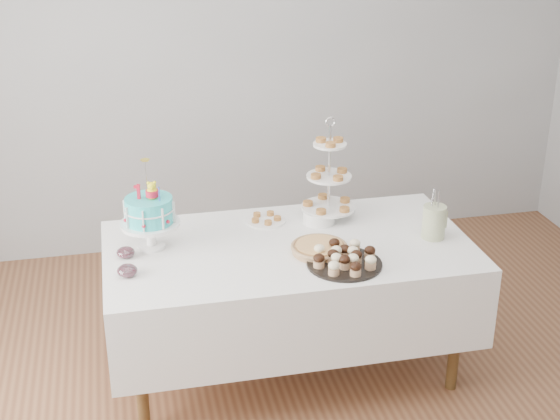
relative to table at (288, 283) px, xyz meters
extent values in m
plane|color=brown|center=(0.00, -0.30, -0.54)|extent=(5.00, 5.00, 0.00)
cube|color=#999C9E|center=(0.00, 1.70, 0.81)|extent=(5.00, 0.04, 2.70)
cube|color=white|center=(0.00, 0.00, 0.00)|extent=(1.92, 1.02, 0.45)
cylinder|color=#533A1C|center=(-0.82, -0.37, -0.21)|extent=(0.06, 0.06, 0.67)
cylinder|color=#533A1C|center=(0.82, -0.37, -0.21)|extent=(0.06, 0.06, 0.67)
cylinder|color=#533A1C|center=(-0.82, 0.37, -0.21)|extent=(0.06, 0.06, 0.67)
cylinder|color=#533A1C|center=(0.82, 0.37, -0.21)|extent=(0.06, 0.06, 0.67)
cylinder|color=#30D1D2|center=(-0.70, 0.12, 0.44)|extent=(0.24, 0.24, 0.13)
torus|color=silver|center=(-0.70, 0.12, 0.45)|extent=(0.26, 0.26, 0.01)
cube|color=red|center=(-0.75, 0.12, 0.54)|extent=(0.03, 0.02, 0.08)
cylinder|color=blue|center=(-0.65, 0.07, 0.54)|extent=(0.01, 0.01, 0.08)
cylinder|color=silver|center=(-0.71, 0.16, 0.60)|extent=(0.00, 0.00, 0.19)
cylinder|color=#FEE246|center=(-0.71, 0.16, 0.70)|extent=(0.05, 0.05, 0.01)
cylinder|color=black|center=(0.22, -0.28, 0.23)|extent=(0.38, 0.38, 0.01)
ellipsoid|color=black|center=(0.15, -0.28, 0.29)|extent=(0.06, 0.06, 0.04)
ellipsoid|color=#F7ECBF|center=(0.29, -0.28, 0.29)|extent=(0.06, 0.06, 0.04)
cylinder|color=tan|center=(0.13, -0.13, 0.24)|extent=(0.28, 0.28, 0.03)
cylinder|color=#BE804A|center=(0.13, -0.13, 0.27)|extent=(0.24, 0.24, 0.02)
torus|color=tan|center=(0.13, -0.13, 0.26)|extent=(0.30, 0.30, 0.02)
cylinder|color=silver|center=(0.29, 0.29, 0.50)|extent=(0.02, 0.02, 0.54)
cylinder|color=white|center=(0.29, 0.29, 0.29)|extent=(0.31, 0.31, 0.01)
cylinder|color=white|center=(0.29, 0.29, 0.48)|extent=(0.25, 0.25, 0.01)
cylinder|color=white|center=(0.29, 0.29, 0.66)|extent=(0.19, 0.19, 0.01)
torus|color=silver|center=(0.29, 0.29, 0.79)|extent=(0.06, 0.01, 0.06)
cylinder|color=white|center=(0.23, 0.24, 0.26)|extent=(0.18, 0.18, 0.07)
cylinder|color=white|center=(-0.06, 0.31, 0.23)|extent=(0.23, 0.23, 0.01)
ellipsoid|color=silver|center=(-0.84, -0.17, 0.26)|extent=(0.10, 0.10, 0.06)
cylinder|color=#59071A|center=(-0.84, -0.17, 0.25)|extent=(0.07, 0.07, 0.03)
ellipsoid|color=silver|center=(-0.84, 0.04, 0.25)|extent=(0.09, 0.09, 0.05)
cylinder|color=#59071A|center=(-0.84, 0.04, 0.25)|extent=(0.06, 0.06, 0.03)
cylinder|color=beige|center=(0.77, -0.08, 0.32)|extent=(0.12, 0.12, 0.18)
cylinder|color=beige|center=(0.84, -0.10, 0.33)|extent=(0.01, 0.01, 0.10)
camera|label=1|loc=(-0.83, -3.58, 2.03)|focal=50.00mm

